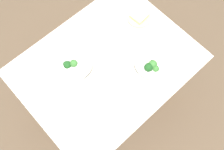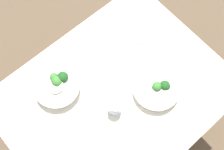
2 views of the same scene
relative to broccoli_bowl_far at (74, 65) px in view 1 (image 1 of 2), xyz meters
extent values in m
plane|color=brown|center=(0.18, -0.14, -0.79)|extent=(6.00, 6.00, 0.00)
cube|color=beige|center=(0.18, -0.14, -0.04)|extent=(1.22, 0.95, 0.01)
cube|color=#9E7547|center=(0.18, -0.14, -0.05)|extent=(1.18, 0.92, 0.02)
cylinder|color=#9E7547|center=(0.68, -0.50, -0.43)|extent=(0.07, 0.07, 0.72)
cylinder|color=#9E7547|center=(-0.32, 0.23, -0.43)|extent=(0.07, 0.07, 0.72)
cylinder|color=#9E7547|center=(0.68, 0.23, -0.43)|extent=(0.07, 0.07, 0.72)
cylinder|color=silver|center=(0.00, 0.00, -0.01)|extent=(0.23, 0.23, 0.05)
cylinder|color=silver|center=(0.00, 0.00, 0.02)|extent=(0.26, 0.26, 0.01)
sphere|color=#3D7A33|center=(0.00, 0.00, 0.03)|extent=(0.05, 0.05, 0.05)
sphere|color=#33702D|center=(0.00, -0.01, 0.03)|extent=(0.04, 0.04, 0.04)
sphere|color=#286023|center=(-0.01, 0.00, 0.02)|extent=(0.05, 0.05, 0.05)
sphere|color=#1E511E|center=(-0.04, 0.02, 0.02)|extent=(0.06, 0.06, 0.06)
sphere|color=#1E511E|center=(-0.04, 0.03, 0.03)|extent=(0.04, 0.04, 0.04)
cylinder|color=silver|center=(0.40, -0.36, -0.01)|extent=(0.22, 0.22, 0.05)
cylinder|color=silver|center=(0.40, -0.36, 0.02)|extent=(0.25, 0.25, 0.01)
sphere|color=#3D7A33|center=(0.39, -0.38, 0.04)|extent=(0.06, 0.06, 0.06)
sphere|color=#286023|center=(0.40, -0.36, 0.03)|extent=(0.04, 0.04, 0.04)
sphere|color=#1E511E|center=(0.35, -0.37, 0.04)|extent=(0.06, 0.06, 0.06)
sphere|color=#3D7A33|center=(0.38, -0.41, 0.03)|extent=(0.05, 0.05, 0.05)
cylinder|color=beige|center=(0.41, -0.36, 0.04)|extent=(0.08, 0.08, 0.01)
cylinder|color=#B7D684|center=(0.63, -0.01, -0.03)|extent=(0.19, 0.19, 0.01)
cube|color=#CCB284|center=(0.63, -0.01, -0.01)|extent=(0.12, 0.11, 0.02)
cylinder|color=silver|center=(0.24, -0.07, 0.02)|extent=(0.07, 0.07, 0.10)
cylinder|color=silver|center=(0.46, 0.01, 0.00)|extent=(0.08, 0.08, 0.08)
cube|color=#B7B7BC|center=(0.61, -0.38, -0.03)|extent=(0.07, 0.04, 0.00)
cube|color=#B7B7BC|center=(0.56, -0.41, -0.03)|extent=(0.03, 0.02, 0.00)
cube|color=#B7B7BC|center=(0.20, -0.42, -0.03)|extent=(0.02, 0.07, 0.00)
cube|color=#B7B7BC|center=(0.19, -0.37, -0.03)|extent=(0.02, 0.03, 0.00)
cube|color=#B7B7BC|center=(0.59, 0.14, -0.03)|extent=(0.02, 0.19, 0.00)
cube|color=#B1A997|center=(-0.24, -0.33, -0.03)|extent=(0.25, 0.22, 0.01)
camera|label=1|loc=(-0.35, -0.77, 1.70)|focal=43.67mm
camera|label=2|loc=(0.51, 0.22, 1.50)|focal=46.45mm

